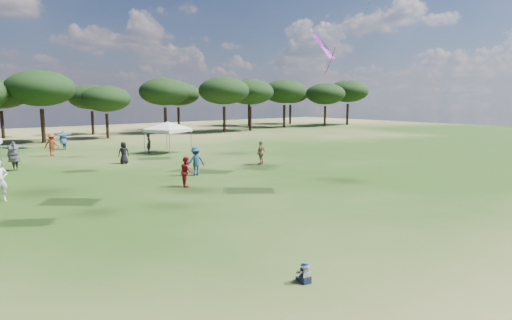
# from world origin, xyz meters

# --- Properties ---
(ground) EXTENTS (140.00, 140.00, 0.00)m
(ground) POSITION_xyz_m (0.00, 0.00, 0.00)
(ground) COLOR #284514
(ground) RESTS_ON ground
(tree_line) EXTENTS (108.78, 17.63, 7.77)m
(tree_line) POSITION_xyz_m (2.39, 47.41, 5.42)
(tree_line) COLOR black
(tree_line) RESTS_ON ground
(tent_right) EXTENTS (5.59, 5.59, 2.98)m
(tent_right) POSITION_xyz_m (9.29, 28.02, 2.55)
(tent_right) COLOR gray
(tent_right) RESTS_ON ground
(toddler) EXTENTS (0.40, 0.43, 0.55)m
(toddler) POSITION_xyz_m (-0.44, 2.38, 0.24)
(toddler) COLOR black
(toddler) RESTS_ON ground
(festival_crowd) EXTENTS (27.06, 22.78, 1.92)m
(festival_crowd) POSITION_xyz_m (-2.56, 26.05, 0.90)
(festival_crowd) COLOR #424246
(festival_crowd) RESTS_ON ground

